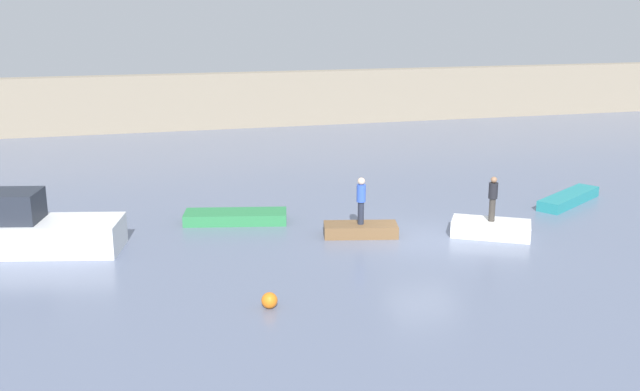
% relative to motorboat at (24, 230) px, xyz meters
% --- Properties ---
extents(ground_plane, '(120.00, 120.00, 0.00)m').
position_rel_motorboat_xyz_m(ground_plane, '(13.33, -2.39, -0.73)').
color(ground_plane, slate).
extents(embankment_wall, '(80.00, 1.20, 3.58)m').
position_rel_motorboat_xyz_m(embankment_wall, '(13.33, 22.85, 1.06)').
color(embankment_wall, gray).
rests_on(embankment_wall, ground_plane).
extents(motorboat, '(6.43, 3.33, 2.07)m').
position_rel_motorboat_xyz_m(motorboat, '(0.00, 0.00, 0.00)').
color(motorboat, white).
rests_on(motorboat, ground_plane).
extents(rowboat_green, '(4.01, 2.04, 0.42)m').
position_rel_motorboat_xyz_m(rowboat_green, '(7.28, 1.48, -0.52)').
color(rowboat_green, '#2D7F47').
rests_on(rowboat_green, ground_plane).
extents(rowboat_brown, '(2.77, 1.58, 0.44)m').
position_rel_motorboat_xyz_m(rowboat_brown, '(11.35, -1.27, -0.51)').
color(rowboat_brown, brown).
rests_on(rowboat_brown, ground_plane).
extents(rowboat_white, '(3.01, 2.48, 0.55)m').
position_rel_motorboat_xyz_m(rowboat_white, '(15.83, -2.47, -0.46)').
color(rowboat_white, white).
rests_on(rowboat_white, ground_plane).
extents(rowboat_teal, '(3.82, 2.89, 0.42)m').
position_rel_motorboat_xyz_m(rowboat_teal, '(20.99, 0.62, -0.52)').
color(rowboat_teal, teal).
rests_on(rowboat_teal, ground_plane).
extents(person_blue_shirt, '(0.32, 0.32, 1.69)m').
position_rel_motorboat_xyz_m(person_blue_shirt, '(11.35, -1.27, 0.66)').
color(person_blue_shirt, '#232838').
rests_on(person_blue_shirt, rowboat_brown).
extents(person_dark_shirt, '(0.32, 0.32, 1.62)m').
position_rel_motorboat_xyz_m(person_dark_shirt, '(15.83, -2.47, 0.71)').
color(person_dark_shirt, '#38332D').
rests_on(person_dark_shirt, rowboat_white).
extents(mooring_buoy, '(0.45, 0.45, 0.45)m').
position_rel_motorboat_xyz_m(mooring_buoy, '(7.01, -6.68, -0.51)').
color(mooring_buoy, orange).
rests_on(mooring_buoy, ground_plane).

